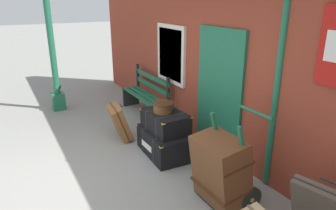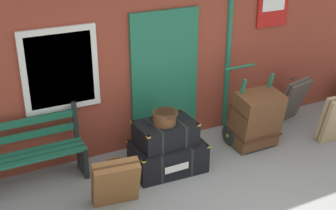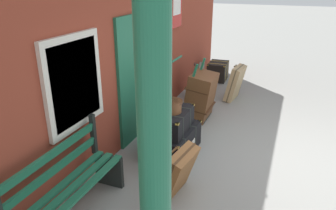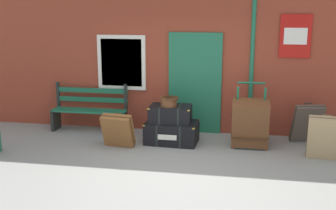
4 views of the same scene
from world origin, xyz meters
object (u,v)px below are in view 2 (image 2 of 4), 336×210
(platform_bench, at_px, (24,155))
(suitcase_umber, at_px, (292,100))
(steamer_trunk_middle, at_px, (165,133))
(large_brown_trunk, at_px, (256,120))
(round_hatbox, at_px, (165,117))
(porters_trolley, at_px, (248,126))
(suitcase_olive, at_px, (115,182))
(steamer_trunk_base, at_px, (168,156))

(platform_bench, relative_size, suitcase_umber, 1.99)
(steamer_trunk_middle, height_order, large_brown_trunk, large_brown_trunk)
(round_hatbox, bearing_deg, suitcase_umber, 9.09)
(round_hatbox, bearing_deg, large_brown_trunk, -0.66)
(porters_trolley, xyz_separation_m, suitcase_umber, (1.09, 0.26, 0.13))
(suitcase_olive, bearing_deg, porters_trolley, 13.72)
(steamer_trunk_base, relative_size, porters_trolley, 0.89)
(round_hatbox, relative_size, large_brown_trunk, 0.37)
(platform_bench, height_order, steamer_trunk_base, platform_bench)
(suitcase_umber, xyz_separation_m, suitcase_olive, (-3.55, -0.86, -0.07))
(suitcase_umber, bearing_deg, large_brown_trunk, -158.02)
(porters_trolley, relative_size, suitcase_olive, 1.78)
(large_brown_trunk, bearing_deg, suitcase_umber, 21.98)
(steamer_trunk_base, xyz_separation_m, large_brown_trunk, (1.50, -0.03, 0.26))
(platform_bench, xyz_separation_m, round_hatbox, (1.81, -0.54, 0.40))
(suitcase_umber, bearing_deg, round_hatbox, -170.91)
(round_hatbox, bearing_deg, platform_bench, 163.41)
(round_hatbox, distance_m, porters_trolley, 1.66)
(steamer_trunk_base, height_order, suitcase_umber, suitcase_umber)
(steamer_trunk_middle, bearing_deg, round_hatbox, -131.93)
(suitcase_olive, bearing_deg, suitcase_umber, 13.65)
(platform_bench, bearing_deg, large_brown_trunk, -9.41)
(platform_bench, distance_m, suitcase_umber, 4.46)
(round_hatbox, bearing_deg, steamer_trunk_middle, 48.07)
(platform_bench, xyz_separation_m, suitcase_umber, (4.46, -0.12, -0.05))
(steamer_trunk_middle, xyz_separation_m, round_hatbox, (-0.02, -0.03, 0.26))
(steamer_trunk_base, distance_m, large_brown_trunk, 1.52)
(steamer_trunk_base, relative_size, suitcase_olive, 1.57)
(suitcase_olive, bearing_deg, platform_bench, 132.80)
(porters_trolley, bearing_deg, suitcase_umber, 13.48)
(large_brown_trunk, distance_m, suitcase_olive, 2.50)
(steamer_trunk_middle, xyz_separation_m, suitcase_olive, (-0.93, -0.47, -0.25))
(steamer_trunk_base, distance_m, suitcase_olive, 1.06)
(large_brown_trunk, distance_m, suitcase_umber, 1.18)
(steamer_trunk_base, relative_size, steamer_trunk_middle, 1.27)
(large_brown_trunk, bearing_deg, steamer_trunk_middle, 178.32)
(steamer_trunk_base, xyz_separation_m, round_hatbox, (-0.05, -0.01, 0.63))
(steamer_trunk_middle, relative_size, porters_trolley, 0.70)
(platform_bench, bearing_deg, porters_trolley, -6.41)
(porters_trolley, xyz_separation_m, large_brown_trunk, (-0.00, -0.18, 0.20))
(round_hatbox, distance_m, suitcase_olive, 1.13)
(round_hatbox, xyz_separation_m, suitcase_olive, (-0.90, -0.44, -0.51))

